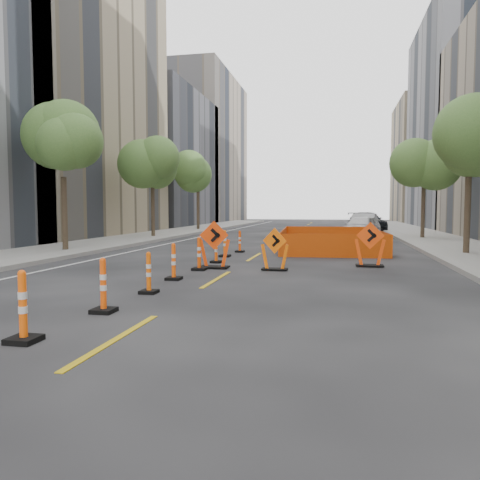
% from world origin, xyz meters
% --- Properties ---
extents(ground_plane, '(140.00, 140.00, 0.00)m').
position_xyz_m(ground_plane, '(0.00, 0.00, 0.00)').
color(ground_plane, black).
extents(sidewalk_left, '(4.00, 90.00, 0.15)m').
position_xyz_m(sidewalk_left, '(-9.00, 12.00, 0.07)').
color(sidewalk_left, gray).
rests_on(sidewalk_left, ground).
extents(bld_left_c, '(12.00, 18.00, 26.00)m').
position_xyz_m(bld_left_c, '(-17.00, 20.80, 13.00)').
color(bld_left_c, tan).
rests_on(bld_left_c, ground).
extents(bld_left_d, '(12.00, 16.00, 14.00)m').
position_xyz_m(bld_left_d, '(-17.00, 39.20, 7.00)').
color(bld_left_d, '#4C4C51').
rests_on(bld_left_d, ground).
extents(bld_left_e, '(12.00, 20.00, 20.00)m').
position_xyz_m(bld_left_e, '(-17.00, 55.60, 10.00)').
color(bld_left_e, gray).
rests_on(bld_left_e, ground).
extents(bld_right_e, '(12.00, 14.00, 16.00)m').
position_xyz_m(bld_right_e, '(17.00, 58.60, 8.00)').
color(bld_right_e, tan).
rests_on(bld_right_e, ground).
extents(tree_l_b, '(2.80, 2.80, 5.95)m').
position_xyz_m(tree_l_b, '(-8.40, 10.00, 4.53)').
color(tree_l_b, '#382B1E').
rests_on(tree_l_b, ground).
extents(tree_l_c, '(2.80, 2.80, 5.95)m').
position_xyz_m(tree_l_c, '(-8.40, 20.00, 4.53)').
color(tree_l_c, '#382B1E').
rests_on(tree_l_c, ground).
extents(tree_l_d, '(2.80, 2.80, 5.95)m').
position_xyz_m(tree_l_d, '(-8.40, 30.00, 4.53)').
color(tree_l_d, '#382B1E').
rests_on(tree_l_d, ground).
extents(tree_r_b, '(2.80, 2.80, 5.95)m').
position_xyz_m(tree_r_b, '(8.40, 12.00, 4.53)').
color(tree_r_b, '#382B1E').
rests_on(tree_r_b, ground).
extents(tree_r_c, '(2.80, 2.80, 5.95)m').
position_xyz_m(tree_r_c, '(8.40, 22.00, 4.53)').
color(tree_r_c, '#382B1E').
rests_on(tree_r_c, ground).
extents(channelizer_1, '(0.42, 0.42, 1.08)m').
position_xyz_m(channelizer_1, '(-1.26, -2.43, 0.54)').
color(channelizer_1, '#FF590A').
rests_on(channelizer_1, ground).
extents(channelizer_2, '(0.41, 0.41, 1.05)m').
position_xyz_m(channelizer_2, '(-1.06, -0.40, 0.52)').
color(channelizer_2, '#F74D0A').
rests_on(channelizer_2, ground).
extents(channelizer_3, '(0.38, 0.38, 0.97)m').
position_xyz_m(channelizer_3, '(-1.00, 1.64, 0.49)').
color(channelizer_3, '#EA5809').
rests_on(channelizer_3, ground).
extents(channelizer_4, '(0.40, 0.40, 1.01)m').
position_xyz_m(channelizer_4, '(-1.13, 3.67, 0.51)').
color(channelizer_4, '#FB510A').
rests_on(channelizer_4, ground).
extents(channelizer_5, '(0.42, 0.42, 1.06)m').
position_xyz_m(channelizer_5, '(-1.01, 5.70, 0.53)').
color(channelizer_5, '#DB4409').
rests_on(channelizer_5, ground).
extents(channelizer_6, '(0.38, 0.38, 0.97)m').
position_xyz_m(channelizer_6, '(-0.99, 7.74, 0.48)').
color(channelizer_6, '#FF550A').
rests_on(channelizer_6, ground).
extents(channelizer_7, '(0.42, 0.42, 1.08)m').
position_xyz_m(channelizer_7, '(-1.16, 9.77, 0.54)').
color(channelizer_7, '#D75A09').
rests_on(channelizer_7, ground).
extents(channelizer_8, '(0.38, 0.38, 0.96)m').
position_xyz_m(channelizer_8, '(-0.97, 11.80, 0.48)').
color(channelizer_8, '#E84509').
rests_on(channelizer_8, ground).
extents(chevron_sign_left, '(1.18, 0.91, 1.55)m').
position_xyz_m(chevron_sign_left, '(-0.66, 6.26, 0.78)').
color(chevron_sign_left, '#F13F0A').
rests_on(chevron_sign_left, ground).
extents(chevron_sign_center, '(1.01, 0.78, 1.34)m').
position_xyz_m(chevron_sign_center, '(1.33, 6.17, 0.67)').
color(chevron_sign_center, '#FF670A').
rests_on(chevron_sign_center, ground).
extents(chevron_sign_right, '(1.09, 0.77, 1.50)m').
position_xyz_m(chevron_sign_right, '(4.33, 7.71, 0.75)').
color(chevron_sign_right, '#F3420A').
rests_on(chevron_sign_right, ground).
extents(safety_fence, '(4.85, 7.73, 0.93)m').
position_xyz_m(safety_fence, '(2.92, 14.05, 0.47)').
color(safety_fence, '#ED4E0C').
rests_on(safety_fence, ground).
extents(parked_car_near, '(2.98, 4.72, 1.50)m').
position_xyz_m(parked_car_near, '(4.75, 22.12, 0.75)').
color(parked_car_near, silver).
rests_on(parked_car_near, ground).
extents(parked_car_mid, '(2.37, 4.88, 1.54)m').
position_xyz_m(parked_car_mid, '(5.19, 27.25, 0.77)').
color(parked_car_mid, '#B4B6BB').
rests_on(parked_car_mid, ground).
extents(parked_car_far, '(3.41, 5.79, 1.57)m').
position_xyz_m(parked_car_far, '(5.74, 32.90, 0.79)').
color(parked_car_far, black).
rests_on(parked_car_far, ground).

